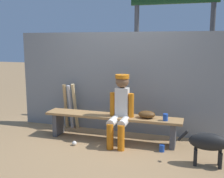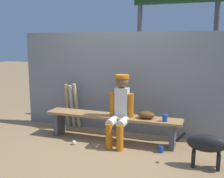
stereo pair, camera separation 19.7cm
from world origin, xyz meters
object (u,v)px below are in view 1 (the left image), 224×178
(cup_on_ground, at_px, (162,148))
(dog, at_px, (213,143))
(dugout_bench, at_px, (112,121))
(scoreboard, at_px, (177,5))
(bat_wood_tan, at_px, (66,106))
(baseball, at_px, (74,143))
(bat_wood_natural, at_px, (75,107))
(bat_aluminum_silver, at_px, (70,107))
(baseball_glove, at_px, (147,114))
(cup_on_bench, at_px, (165,117))
(player_seated, at_px, (120,107))

(cup_on_ground, relative_size, dog, 0.13)
(dugout_bench, bearing_deg, scoreboard, 60.61)
(cup_on_ground, bearing_deg, dog, -22.58)
(bat_wood_tan, bearing_deg, dugout_bench, -20.54)
(baseball, bearing_deg, bat_wood_natural, 113.47)
(bat_wood_natural, height_order, bat_aluminum_silver, bat_wood_natural)
(baseball_glove, xyz_separation_m, scoreboard, (0.29, 1.57, 1.89))
(bat_wood_tan, xyz_separation_m, baseball, (0.55, -0.81, -0.40))
(cup_on_bench, height_order, scoreboard, scoreboard)
(bat_wood_tan, bearing_deg, baseball, -55.63)
(player_seated, relative_size, baseball, 15.52)
(bat_aluminum_silver, height_order, cup_on_ground, bat_aluminum_silver)
(bat_aluminum_silver, distance_m, dog, 2.72)
(cup_on_ground, xyz_separation_m, cup_on_bench, (0.02, 0.18, 0.45))
(bat_aluminum_silver, height_order, baseball, bat_aluminum_silver)
(baseball_glove, distance_m, scoreboard, 2.48)
(dugout_bench, bearing_deg, bat_wood_tan, 159.46)
(player_seated, distance_m, bat_aluminum_silver, 1.26)
(dugout_bench, bearing_deg, bat_wood_natural, 156.28)
(baseball_glove, relative_size, bat_aluminum_silver, 0.32)
(baseball, xyz_separation_m, cup_on_bench, (1.42, 0.34, 0.47))
(bat_wood_natural, distance_m, cup_on_ground, 1.89)
(cup_on_ground, height_order, dog, dog)
(baseball_glove, distance_m, bat_aluminum_silver, 1.61)
(dugout_bench, height_order, dog, dog)
(dugout_bench, height_order, baseball, dugout_bench)
(baseball_glove, height_order, bat_wood_tan, bat_wood_tan)
(cup_on_bench, bearing_deg, dugout_bench, 175.88)
(bat_wood_tan, relative_size, cup_on_bench, 7.95)
(baseball_glove, xyz_separation_m, cup_on_ground, (0.29, -0.24, -0.45))
(dugout_bench, height_order, cup_on_ground, dugout_bench)
(player_seated, relative_size, scoreboard, 0.33)
(bat_wood_natural, bearing_deg, scoreboard, 34.36)
(bat_wood_natural, xyz_separation_m, bat_aluminum_silver, (-0.10, 0.01, -0.02))
(player_seated, relative_size, cup_on_bench, 10.44)
(bat_aluminum_silver, relative_size, bat_wood_tan, 0.99)
(dugout_bench, xyz_separation_m, cup_on_bench, (0.90, -0.07, 0.15))
(cup_on_ground, height_order, cup_on_bench, cup_on_bench)
(cup_on_bench, relative_size, dog, 0.13)
(dugout_bench, bearing_deg, cup_on_ground, -15.38)
(dugout_bench, bearing_deg, cup_on_bench, -4.12)
(player_seated, distance_m, baseball_glove, 0.45)
(dugout_bench, bearing_deg, dog, -18.68)
(bat_wood_natural, height_order, baseball, bat_wood_natural)
(baseball_glove, relative_size, scoreboard, 0.08)
(bat_wood_natural, bearing_deg, dugout_bench, -23.72)
(cup_on_ground, bearing_deg, bat_wood_natural, 160.40)
(bat_wood_natural, distance_m, scoreboard, 2.88)
(bat_wood_natural, bearing_deg, dog, -20.48)
(scoreboard, bearing_deg, dog, -71.34)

